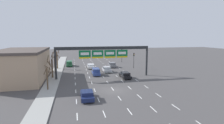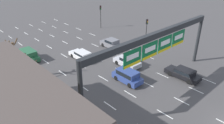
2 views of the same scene
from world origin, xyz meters
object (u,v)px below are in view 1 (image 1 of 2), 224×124
Objects in this scene: traffic_light_mid_block at (134,57)px; tree_bare_furthest at (57,59)px; suv_blue at (96,71)px; tree_bare_third at (55,62)px; suv_green at (69,63)px; car_black at (125,75)px; car_silver at (107,69)px; tree_bare_second at (48,77)px; car_grey at (112,65)px; car_white at (91,66)px; sign_gantry at (104,52)px; car_navy at (87,95)px; tree_bare_closest at (52,67)px; traffic_light_near_gantry at (122,53)px.

tree_bare_furthest is (-22.53, 3.48, -0.15)m from traffic_light_mid_block.
suv_blue is 11.59m from tree_bare_third.
car_black is at bearing -56.46° from suv_green.
tree_bare_second is (-13.21, -13.62, 1.68)m from car_silver.
tree_bare_furthest is (-10.08, 10.61, 2.20)m from suv_blue.
suv_green is 20.89m from traffic_light_mid_block.
car_white is at bearing -176.64° from car_grey.
sign_gantry is 4.76× the size of tree_bare_second.
sign_gantry is at bearing 70.03° from car_navy.
car_grey is at bearing 66.26° from car_silver.
tree_bare_furthest reaches higher than car_navy.
car_white is at bearing 46.69° from tree_bare_closest.
suv_blue is 0.90× the size of traffic_light_mid_block.
traffic_light_near_gantry reaches higher than car_white.
traffic_light_mid_block reaches higher than suv_green.
tree_bare_third is (-11.73, 8.01, -3.17)m from sign_gantry.
car_black is 0.94× the size of tree_bare_closest.
suv_blue is at bearing -136.79° from car_silver.
car_silver is 19.36m from traffic_light_near_gantry.
car_white is 22.38m from tree_bare_second.
suv_blue is at bearing -87.90° from car_white.
traffic_light_near_gantry is at bearing 90.59° from traffic_light_mid_block.
traffic_light_mid_block is (9.15, 4.03, 2.49)m from car_silver.
tree_bare_second is (-9.91, -10.52, 1.54)m from suv_blue.
car_navy is 15.53m from car_black.
sign_gantry reaches higher than car_white.
suv_green is 5.99m from tree_bare_furthest.
traffic_light_mid_block is (6.21, 11.62, 2.54)m from car_black.
tree_bare_second is at bearing -97.08° from suv_green.
traffic_light_near_gantry is 37.78m from tree_bare_second.
car_black is 1.12× the size of suv_green.
sign_gantry is at bearing -106.73° from car_silver.
car_navy is (-4.97, -13.68, -5.28)m from sign_gantry.
tree_bare_furthest is (0.16, 5.53, 0.29)m from tree_bare_third.
car_white is 1.19× the size of car_grey.
car_silver is 13.84m from tree_bare_third.
tree_bare_closest is at bearing 170.46° from sign_gantry.
tree_bare_closest is 6.03m from tree_bare_third.
tree_bare_second is at bearing -115.38° from car_white.
tree_bare_second is (-22.36, -17.66, -0.81)m from traffic_light_mid_block.
suv_green is 25.84m from tree_bare_second.
car_grey is at bearing 154.67° from traffic_light_mid_block.
traffic_light_mid_block is at bearing 38.30° from tree_bare_second.
suv_blue is (-6.23, 4.49, 0.19)m from car_black.
tree_bare_furthest is at bearing 171.22° from traffic_light_mid_block.
car_black is at bearing -42.80° from tree_bare_furthest.
suv_blue is 16.51m from suv_green.
tree_bare_closest is at bearing -163.48° from car_silver.
sign_gantry is at bearing 161.71° from car_black.
car_black is at bearing -68.88° from car_silver.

